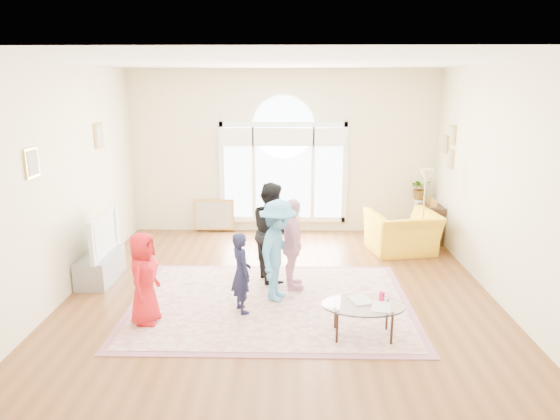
{
  "coord_description": "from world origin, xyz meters",
  "views": [
    {
      "loc": [
        0.13,
        -6.78,
        2.94
      ],
      "look_at": [
        -0.01,
        0.3,
        1.12
      ],
      "focal_mm": 32.0,
      "sensor_mm": 36.0,
      "label": 1
    }
  ],
  "objects_px": {
    "coffee_table": "(363,306)",
    "armchair": "(402,233)",
    "area_rug": "(271,303)",
    "tv_console": "(101,267)",
    "television": "(98,234)"
  },
  "relations": [
    {
      "from": "coffee_table",
      "to": "armchair",
      "type": "height_order",
      "value": "armchair"
    },
    {
      "from": "area_rug",
      "to": "armchair",
      "type": "bearing_deg",
      "value": 44.06
    },
    {
      "from": "tv_console",
      "to": "television",
      "type": "height_order",
      "value": "television"
    },
    {
      "from": "coffee_table",
      "to": "armchair",
      "type": "relative_size",
      "value": 0.88
    },
    {
      "from": "television",
      "to": "armchair",
      "type": "relative_size",
      "value": 0.98
    },
    {
      "from": "television",
      "to": "armchair",
      "type": "xyz_separation_m",
      "value": [
        4.87,
        1.37,
        -0.37
      ]
    },
    {
      "from": "tv_console",
      "to": "area_rug",
      "type": "bearing_deg",
      "value": -16.94
    },
    {
      "from": "television",
      "to": "coffee_table",
      "type": "bearing_deg",
      "value": -24.39
    },
    {
      "from": "area_rug",
      "to": "tv_console",
      "type": "bearing_deg",
      "value": 163.06
    },
    {
      "from": "television",
      "to": "coffee_table",
      "type": "xyz_separation_m",
      "value": [
        3.74,
        -1.7,
        -0.34
      ]
    },
    {
      "from": "armchair",
      "to": "area_rug",
      "type": "bearing_deg",
      "value": 32.83
    },
    {
      "from": "tv_console",
      "to": "television",
      "type": "relative_size",
      "value": 0.9
    },
    {
      "from": "area_rug",
      "to": "television",
      "type": "height_order",
      "value": "television"
    },
    {
      "from": "armchair",
      "to": "tv_console",
      "type": "bearing_deg",
      "value": 4.49
    },
    {
      "from": "coffee_table",
      "to": "armchair",
      "type": "xyz_separation_m",
      "value": [
        1.13,
        3.07,
        -0.03
      ]
    }
  ]
}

